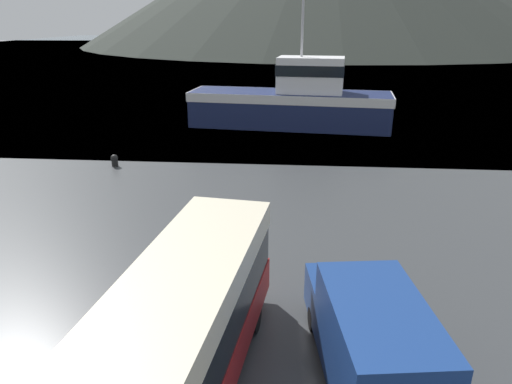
{
  "coord_description": "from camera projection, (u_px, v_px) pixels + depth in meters",
  "views": [
    {
      "loc": [
        2.91,
        -1.89,
        8.68
      ],
      "look_at": [
        1.47,
        15.65,
        2.0
      ],
      "focal_mm": 32.0,
      "sensor_mm": 36.0,
      "label": 1
    }
  ],
  "objects": [
    {
      "name": "fishing_boat",
      "position": [
        293.0,
        101.0,
        38.61
      ],
      "size": [
        17.29,
        6.34,
        12.39
      ],
      "rotation": [
        0.0,
        0.0,
        1.46
      ],
      "color": "#19234C",
      "rests_on": "water_surface"
    },
    {
      "name": "delivery_van",
      "position": [
        369.0,
        336.0,
        11.23
      ],
      "size": [
        2.95,
        6.11,
        2.64
      ],
      "rotation": [
        0.0,
        0.0,
        0.13
      ],
      "color": "navy",
      "rests_on": "ground"
    },
    {
      "name": "tour_bus",
      "position": [
        162.0,
        368.0,
        9.43
      ],
      "size": [
        3.86,
        11.84,
        3.44
      ],
      "rotation": [
        0.0,
        0.0,
        -0.12
      ],
      "color": "red",
      "rests_on": "ground"
    },
    {
      "name": "water_surface",
      "position": [
        286.0,
        49.0,
        140.95
      ],
      "size": [
        240.0,
        240.0,
        0.0
      ],
      "primitive_type": "plane",
      "color": "slate",
      "rests_on": "ground"
    },
    {
      "name": "mooring_bollard",
      "position": [
        115.0,
        160.0,
        28.63
      ],
      "size": [
        0.45,
        0.45,
        0.75
      ],
      "color": "black",
      "rests_on": "ground"
    }
  ]
}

